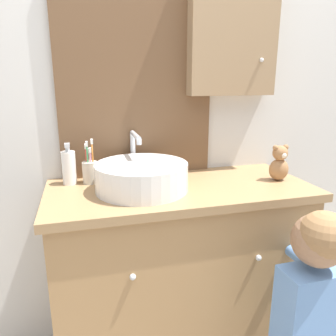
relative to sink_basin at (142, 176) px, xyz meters
The scene contains 7 objects.
wall_back 0.46m from the sink_basin, 57.17° to the left, with size 3.20×0.18×2.50m.
vanity_counter 0.53m from the sink_basin, ahead, with size 1.14×0.51×0.88m.
sink_basin is the anchor object (origin of this frame).
toothbrush_holder 0.25m from the sink_basin, 143.49° to the left, with size 0.07×0.07×0.20m.
soap_dispenser 0.33m from the sink_basin, 151.40° to the left, with size 0.06×0.06×0.18m.
child_figure 0.79m from the sink_basin, 42.58° to the right, with size 0.23×0.46×0.93m.
teddy_bear 0.63m from the sink_basin, ahead, with size 0.09×0.08×0.17m.
Camera 1 is at (-0.40, -0.94, 1.33)m, focal length 35.00 mm.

